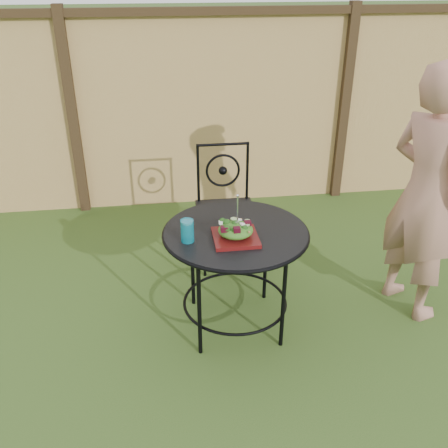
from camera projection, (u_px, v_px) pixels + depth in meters
name	position (u px, v px, depth m)	size (l,w,h in m)	color
ground	(253.00, 338.00, 3.30)	(60.00, 60.00, 0.00)	#244616
fence	(212.00, 110.00, 4.78)	(8.00, 0.12, 1.90)	#E9BC73
patio_table	(236.00, 250.00, 3.17)	(0.92, 0.92, 0.72)	black
patio_chair	(225.00, 203.00, 3.98)	(0.46, 0.46, 0.95)	black
diner	(426.00, 195.00, 3.24)	(0.63, 0.41, 1.73)	#A87360
salad_plate	(236.00, 237.00, 3.01)	(0.27, 0.27, 0.02)	#4B100A
salad	(236.00, 230.00, 2.98)	(0.21, 0.21, 0.08)	#235614
fork	(238.00, 210.00, 2.92)	(0.01, 0.01, 0.18)	silver
drinking_glass	(187.00, 231.00, 2.96)	(0.08, 0.08, 0.14)	#0B7488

